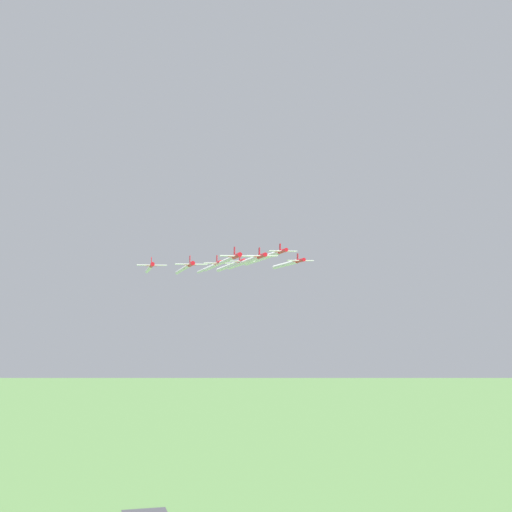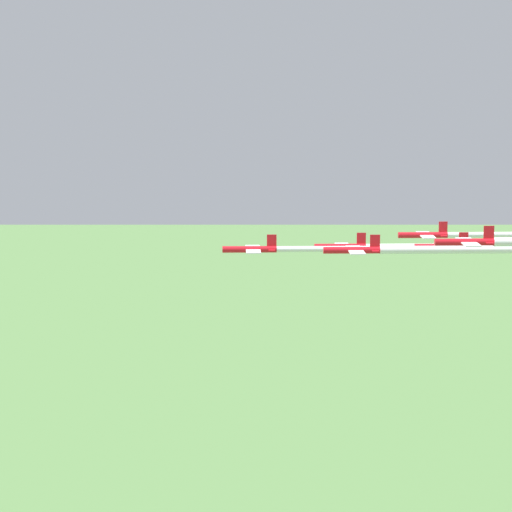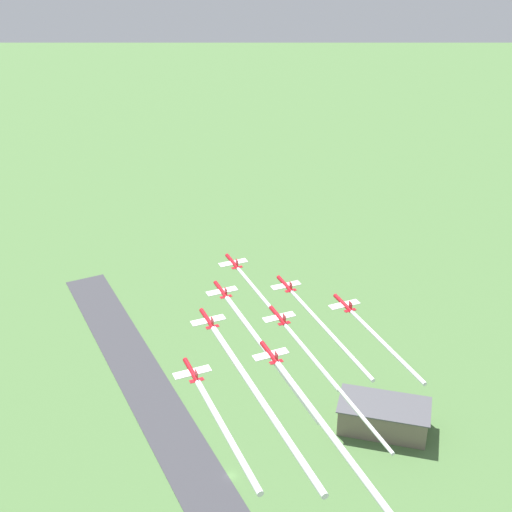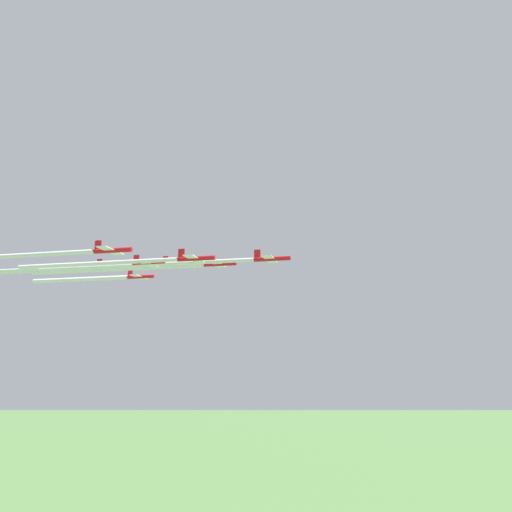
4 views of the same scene
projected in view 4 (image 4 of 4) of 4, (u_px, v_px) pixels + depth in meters
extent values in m
cylinder|color=red|center=(272.00, 259.00, 110.52)|extent=(5.78, 7.17, 1.01)
cube|color=white|center=(270.00, 259.00, 110.64)|extent=(7.46, 6.39, 0.16)
cube|color=red|center=(257.00, 254.00, 111.53)|extent=(0.99, 1.24, 2.01)
cube|color=red|center=(257.00, 260.00, 111.26)|extent=(2.94, 2.57, 0.11)
cylinder|color=red|center=(220.00, 264.00, 122.17)|extent=(5.78, 7.17, 1.01)
cube|color=white|center=(218.00, 264.00, 122.29)|extent=(7.46, 6.39, 0.16)
cube|color=red|center=(207.00, 260.00, 123.18)|extent=(0.99, 1.24, 2.01)
cube|color=red|center=(207.00, 265.00, 122.90)|extent=(2.94, 2.57, 0.11)
cylinder|color=red|center=(196.00, 258.00, 105.25)|extent=(5.78, 7.17, 1.01)
cube|color=white|center=(194.00, 259.00, 105.37)|extent=(7.46, 6.39, 0.16)
cube|color=red|center=(181.00, 253.00, 106.25)|extent=(0.99, 1.24, 2.01)
cube|color=red|center=(181.00, 259.00, 105.98)|extent=(2.94, 2.57, 0.11)
cylinder|color=red|center=(177.00, 264.00, 134.09)|extent=(5.78, 7.17, 1.01)
cube|color=white|center=(175.00, 264.00, 134.21)|extent=(7.46, 6.39, 0.16)
cube|color=red|center=(166.00, 260.00, 135.10)|extent=(0.99, 1.24, 2.01)
cube|color=red|center=(165.00, 264.00, 134.82)|extent=(2.94, 2.57, 0.11)
cylinder|color=red|center=(149.00, 264.00, 116.91)|extent=(5.78, 7.17, 1.01)
cube|color=white|center=(147.00, 264.00, 117.03)|extent=(7.46, 6.39, 0.16)
cube|color=red|center=(136.00, 259.00, 117.91)|extent=(0.99, 1.24, 2.01)
cube|color=red|center=(136.00, 264.00, 117.64)|extent=(2.94, 2.57, 0.11)
cylinder|color=red|center=(113.00, 250.00, 100.31)|extent=(5.78, 7.17, 1.01)
cube|color=white|center=(110.00, 251.00, 100.43)|extent=(7.46, 6.39, 0.16)
cube|color=red|center=(98.00, 245.00, 101.32)|extent=(0.99, 1.24, 2.01)
cube|color=red|center=(98.00, 251.00, 101.05)|extent=(2.94, 2.57, 0.11)
cylinder|color=red|center=(141.00, 277.00, 145.16)|extent=(5.78, 7.17, 1.01)
cube|color=white|center=(139.00, 277.00, 145.28)|extent=(7.46, 6.39, 0.16)
cube|color=red|center=(130.00, 273.00, 146.17)|extent=(0.99, 1.24, 2.01)
cube|color=red|center=(130.00, 277.00, 145.90)|extent=(2.94, 2.57, 0.11)
cylinder|color=red|center=(111.00, 267.00, 128.63)|extent=(5.78, 7.17, 1.01)
cube|color=white|center=(109.00, 267.00, 128.75)|extent=(7.46, 6.39, 0.16)
cube|color=red|center=(100.00, 263.00, 129.63)|extent=(0.99, 1.24, 2.01)
cube|color=red|center=(99.00, 267.00, 129.36)|extent=(2.94, 2.57, 0.11)
cylinder|color=white|center=(141.00, 265.00, 117.30)|extent=(33.66, 44.05, 0.91)
cylinder|color=white|center=(115.00, 269.00, 128.27)|extent=(30.05, 39.15, 1.18)
cylinder|color=white|center=(96.00, 263.00, 110.32)|extent=(24.15, 31.48, 0.91)
cylinder|color=white|center=(77.00, 268.00, 140.57)|extent=(32.26, 42.04, 1.28)
cylinder|color=white|center=(49.00, 268.00, 122.64)|extent=(27.68, 36.23, 0.74)
cylinder|color=white|center=(30.00, 255.00, 104.42)|extent=(18.71, 24.30, 0.93)
cylinder|color=white|center=(80.00, 279.00, 149.44)|extent=(19.92, 25.76, 1.22)
cylinder|color=white|center=(22.00, 271.00, 134.33)|extent=(27.86, 36.24, 1.23)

